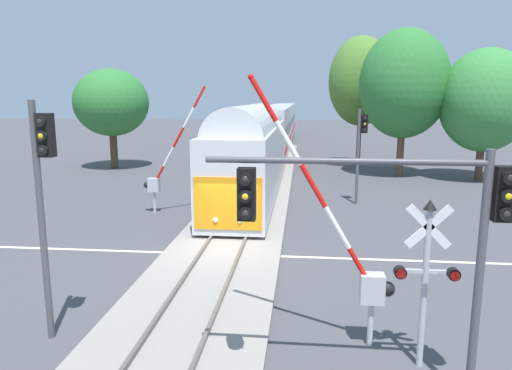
{
  "coord_description": "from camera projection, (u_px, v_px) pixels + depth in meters",
  "views": [
    {
      "loc": [
        2.95,
        -16.72,
        5.85
      ],
      "look_at": [
        0.89,
        3.77,
        2.0
      ],
      "focal_mm": 32.77,
      "sensor_mm": 36.0,
      "label": 1
    }
  ],
  "objects": [
    {
      "name": "crossing_gate_far",
      "position": [
        160.0,
        173.0,
        23.8
      ],
      "size": [
        3.34,
        0.4,
        6.43
      ],
      "color": "#B7B7BC",
      "rests_on": "ground"
    },
    {
      "name": "traffic_signal_near_right",
      "position": [
        397.0,
        214.0,
        8.54
      ],
      "size": [
        5.55,
        0.38,
        4.97
      ],
      "color": "#4C4C51",
      "rests_on": "ground"
    },
    {
      "name": "oak_far_right",
      "position": [
        404.0,
        84.0,
        34.39
      ],
      "size": [
        6.55,
        6.55,
        10.86
      ],
      "color": "brown",
      "rests_on": "ground"
    },
    {
      "name": "crossing_signal_mast",
      "position": [
        426.0,
        267.0,
        9.92
      ],
      "size": [
        1.36,
        0.44,
        3.78
      ],
      "color": "#B2B2B7",
      "rests_on": "ground"
    },
    {
      "name": "traffic_signal_far_side",
      "position": [
        361.0,
        141.0,
        25.51
      ],
      "size": [
        0.53,
        0.38,
        5.26
      ],
      "color": "#4C4C51",
      "rests_on": "ground"
    },
    {
      "name": "traffic_signal_median",
      "position": [
        43.0,
        184.0,
        10.85
      ],
      "size": [
        0.53,
        0.38,
        5.81
      ],
      "color": "#4C4C51",
      "rests_on": "ground"
    },
    {
      "name": "pine_left_background",
      "position": [
        111.0,
        103.0,
        38.53
      ],
      "size": [
        6.1,
        6.1,
        8.21
      ],
      "color": "#4C3828",
      "rests_on": "ground"
    },
    {
      "name": "ground_plane",
      "position": [
        223.0,
        254.0,
        17.72
      ],
      "size": [
        220.0,
        220.0,
        0.0
      ],
      "primitive_type": "plane",
      "color": "#47474C"
    },
    {
      "name": "crossing_gate_near",
      "position": [
        358.0,
        263.0,
        10.88
      ],
      "size": [
        3.46,
        0.4,
        6.38
      ],
      "color": "#B7B7BC",
      "rests_on": "ground"
    },
    {
      "name": "railway_track",
      "position": [
        223.0,
        252.0,
        17.7
      ],
      "size": [
        4.4,
        80.0,
        0.32
      ],
      "color": "gray",
      "rests_on": "ground"
    },
    {
      "name": "commuter_train",
      "position": [
        274.0,
        129.0,
        47.44
      ],
      "size": [
        3.04,
        63.22,
        5.16
      ],
      "color": "silver",
      "rests_on": "railway_track"
    },
    {
      "name": "road_centre_stripe",
      "position": [
        223.0,
        254.0,
        17.72
      ],
      "size": [
        44.0,
        0.2,
        0.01
      ],
      "color": "beige",
      "rests_on": "ground"
    },
    {
      "name": "maple_right_background",
      "position": [
        485.0,
        101.0,
        32.62
      ],
      "size": [
        6.18,
        6.18,
        9.27
      ],
      "color": "#4C3828",
      "rests_on": "ground"
    },
    {
      "name": "elm_centre_background",
      "position": [
        361.0,
        81.0,
        39.34
      ],
      "size": [
        5.43,
        5.43,
        10.96
      ],
      "color": "brown",
      "rests_on": "ground"
    }
  ]
}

